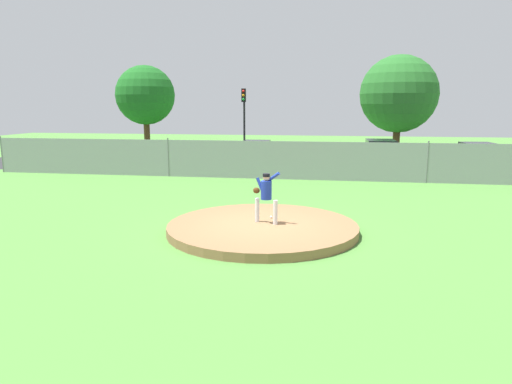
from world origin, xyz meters
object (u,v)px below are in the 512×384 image
Objects in this scene: traffic_light_near at (244,112)px; pitcher_youth at (266,193)px; parked_car_charcoal at (380,156)px; parked_car_silver at (255,154)px; baseball at (271,217)px; parked_car_burgundy at (480,158)px.

pitcher_youth is at bearing -77.19° from traffic_light_near.
parked_car_silver is (-7.51, 0.09, -0.06)m from parked_car_charcoal.
traffic_light_near is at bearing 111.11° from parked_car_silver.
pitcher_youth is 1.07m from baseball.
baseball is 0.02× the size of parked_car_silver.
pitcher_youth is 18.80m from traffic_light_near.
pitcher_youth is 0.37× the size of parked_car_charcoal.
traffic_light_near is at bearing 157.77° from parked_car_charcoal.
parked_car_charcoal is at bearing -0.67° from parked_car_silver.
baseball is at bearing -78.54° from parked_car_silver.
parked_car_silver is at bearing 100.70° from pitcher_youth.
traffic_light_near is (-8.88, 3.63, 2.51)m from parked_car_charcoal.
parked_car_burgundy reaches higher than baseball.
parked_car_burgundy is 0.98× the size of traffic_light_near.
parked_car_silver is (-2.85, 14.05, 0.47)m from baseball.
pitcher_youth is 21.05× the size of baseball.
parked_car_silver is at bearing -68.89° from traffic_light_near.
baseball is at bearing -126.48° from parked_car_burgundy.
baseball is 0.02× the size of parked_car_charcoal.
parked_car_charcoal reaches higher than baseball.
baseball is at bearing 82.79° from pitcher_youth.
parked_car_burgundy is (10.11, 13.68, 0.50)m from baseball.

